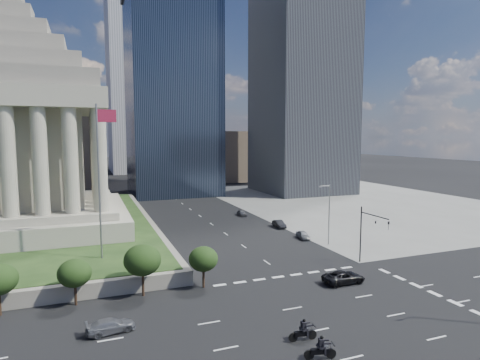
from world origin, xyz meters
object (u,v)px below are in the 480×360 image
parked_sedan_near (303,235)px  flagpole (100,173)px  suv_grey (111,326)px  parked_sedan_far (242,213)px  motorcycle_lead (303,330)px  motorcycle_trail (320,347)px  parked_sedan_mid (279,224)px  street_lamp_north (328,211)px  war_memorial (19,115)px  pickup_truck (344,277)px  traffic_signal_ne (369,228)px

parked_sedan_near → flagpole: bearing=-160.3°
suv_grey → parked_sedan_far: suv_grey is taller
motorcycle_lead → motorcycle_trail: (-0.18, -3.08, -0.00)m
flagpole → parked_sedan_mid: bearing=24.6°
street_lamp_north → suv_grey: (-35.21, -18.60, -5.03)m
war_memorial → pickup_truck: size_ratio=7.35×
parked_sedan_mid → traffic_signal_ne: bearing=-84.0°
flagpole → parked_sedan_near: size_ratio=5.11×
pickup_truck → parked_sedan_near: pickup_truck is taller
traffic_signal_ne → war_memorial: bearing=143.6°
traffic_signal_ne → pickup_truck: (-7.18, -4.43, -4.51)m
street_lamp_north → pickup_truck: 18.33m
suv_grey → parked_sedan_mid: size_ratio=1.04×
war_memorial → parked_sedan_near: 53.18m
motorcycle_lead → street_lamp_north: bearing=58.2°
flagpole → parked_sedan_far: size_ratio=5.48×
suv_grey → parked_sedan_far: 55.96m
street_lamp_north → motorcycle_lead: street_lamp_north is taller
suv_grey → motorcycle_trail: motorcycle_trail is taller
parked_sedan_far → traffic_signal_ne: bearing=-82.8°
motorcycle_lead → motorcycle_trail: size_ratio=1.00×
war_memorial → traffic_signal_ne: 60.00m
parked_sedan_far → suv_grey: bearing=-121.4°
parked_sedan_mid → motorcycle_trail: size_ratio=1.58×
suv_grey → parked_sedan_far: (30.88, 46.67, -0.01)m
motorcycle_lead → motorcycle_trail: 3.08m
pickup_truck → motorcycle_trail: (-11.82, -13.49, 0.25)m
pickup_truck → parked_sedan_near: bearing=-17.0°
street_lamp_north → parked_sedan_far: size_ratio=2.74×
war_memorial → parked_sedan_mid: size_ratio=9.27×
suv_grey → parked_sedan_near: 40.82m
war_memorial → flagpole: size_ratio=1.95×
war_memorial → traffic_signal_ne: size_ratio=4.88×
suv_grey → motorcycle_lead: bearing=-123.7°
flagpole → traffic_signal_ne: (34.33, -10.30, -7.86)m
parked_sedan_near → parked_sedan_mid: size_ratio=0.93×
traffic_signal_ne → motorcycle_lead: size_ratio=3.01×
motorcycle_lead → parked_sedan_near: bearing=65.3°
traffic_signal_ne → motorcycle_trail: traffic_signal_ne is taller
pickup_truck → motorcycle_lead: 15.62m
traffic_signal_ne → parked_sedan_near: (-1.00, 16.20, -4.58)m
flagpole → pickup_truck: size_ratio=3.77×
flagpole → traffic_signal_ne: bearing=-16.7°
flagpole → parked_sedan_mid: size_ratio=4.76×
war_memorial → parked_sedan_far: 48.03m
traffic_signal_ne → parked_sedan_mid: size_ratio=1.90×
flagpole → motorcycle_lead: (15.52, -25.15, -12.12)m
flagpole → street_lamp_north: 35.95m
street_lamp_north → parked_sedan_near: size_ratio=2.56×
parked_sedan_far → war_memorial: bearing=-171.2°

